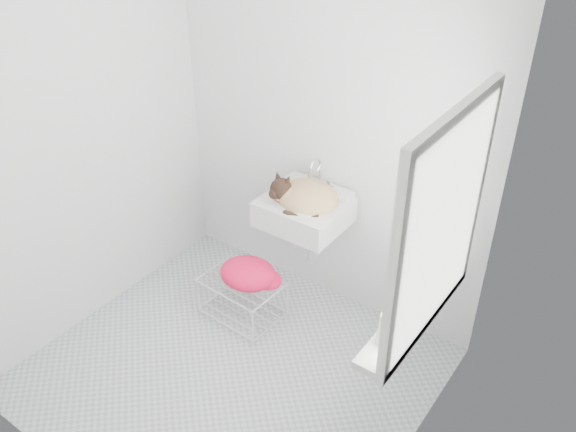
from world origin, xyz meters
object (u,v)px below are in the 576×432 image
Objects in this scene: bottle_a at (385,345)px; bottle_b at (410,314)px; bottle_c at (422,300)px; cat at (305,197)px; sink at (304,200)px; wire_rack at (242,298)px.

bottle_a is 0.96× the size of bottle_b.
cat is at bearing 156.71° from bottle_c.
bottle_a is at bearing -90.00° from bottle_b.
sink and bottle_a have the same top height.
sink is 2.52× the size of bottle_a.
bottle_c is at bearing 90.00° from bottle_a.
bottle_b is (0.97, -0.55, -0.04)m from cat.
bottle_c is (0.97, -0.42, -0.04)m from cat.
sink is at bearing 156.17° from bottle_c.
bottle_a is at bearing -39.30° from sink.
wire_rack is 2.38× the size of bottle_b.
sink is 1.27m from bottle_a.
bottle_c is (0.00, 0.13, 0.00)m from bottle_b.
wire_rack is at bearing 168.64° from bottle_b.
cat reaches higher than sink.
cat reaches higher than bottle_b.
wire_rack is 1.46m from bottle_b.
wire_rack is (-0.29, -0.29, -0.74)m from cat.
cat is (0.01, -0.02, 0.04)m from sink.
cat is at bearing 140.89° from bottle_a.
cat is 2.22× the size of bottle_a.
bottle_b reaches higher than wire_rack.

